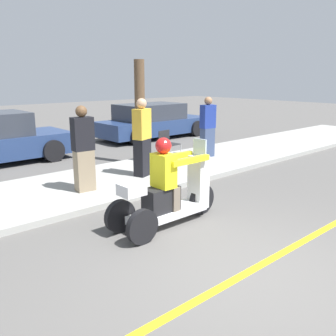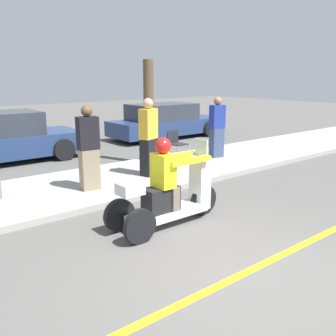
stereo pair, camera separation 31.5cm
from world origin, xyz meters
name	(u,v)px [view 2 (the right image)]	position (x,y,z in m)	size (l,w,h in m)	color
ground_plane	(243,274)	(0.00, 0.00, 0.00)	(60.00, 60.00, 0.00)	#565451
lane_stripe	(256,267)	(0.26, 0.00, 0.00)	(24.00, 0.12, 0.01)	gold
sidewalk_strip	(81,187)	(0.00, 4.60, 0.06)	(28.00, 2.80, 0.12)	#9E9E99
motorcycle_trike	(168,194)	(0.27, 1.85, 0.55)	(2.13, 0.68, 1.50)	black
spectator_by_tree	(217,128)	(4.40, 4.77, 0.96)	(0.44, 0.30, 1.74)	#38476B
spectator_with_child	(89,150)	(0.02, 4.16, 0.97)	(0.44, 0.28, 1.75)	gray
spectator_end_of_line	(148,139)	(1.65, 4.32, 1.00)	(0.50, 0.39, 1.82)	black
folding_chair_curbside	(176,142)	(3.27, 5.25, 0.62)	(0.51, 0.51, 0.82)	#A5A8AD
parked_car_lot_right	(2,139)	(-0.50, 8.52, 0.68)	(4.26, 1.99, 1.44)	navy
parked_car_lot_far	(165,122)	(5.85, 9.02, 0.65)	(4.71, 1.98, 1.36)	navy
tree_trunk	(149,111)	(2.66, 5.70, 1.49)	(0.28, 0.28, 2.75)	brown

